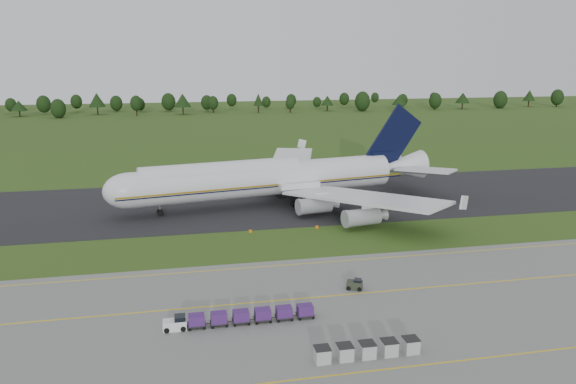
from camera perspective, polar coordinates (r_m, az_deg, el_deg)
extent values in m
plane|color=#2D4916|center=(93.17, -2.36, -5.36)|extent=(600.00, 600.00, 0.00)
cube|color=slate|center=(62.62, 2.87, -15.31)|extent=(300.00, 52.00, 0.06)
cube|color=black|center=(119.72, -4.53, -1.04)|extent=(300.00, 40.00, 0.08)
cube|color=yellow|center=(73.03, 0.49, -10.83)|extent=(300.00, 0.25, 0.01)
cube|color=yellow|center=(57.61, 4.43, -18.09)|extent=(300.00, 0.20, 0.01)
cube|color=yellow|center=(83.89, -1.24, -7.50)|extent=(120.00, 0.20, 0.01)
cylinder|color=black|center=(321.85, -25.60, 7.20)|extent=(0.70, 0.70, 2.94)
cone|color=#1D3613|center=(321.51, -25.67, 7.92)|extent=(8.14, 8.14, 5.23)
cylinder|color=black|center=(306.66, -22.26, 7.27)|extent=(0.70, 0.70, 3.04)
sphere|color=#1D3613|center=(306.38, -22.31, 7.85)|extent=(7.45, 7.45, 7.45)
cylinder|color=black|center=(316.78, -18.77, 7.83)|extent=(0.70, 0.70, 4.11)
cone|color=#1D3613|center=(316.32, -18.85, 8.86)|extent=(8.71, 8.71, 7.31)
cylinder|color=black|center=(304.77, -15.12, 7.89)|extent=(0.70, 0.70, 4.24)
sphere|color=#1D3613|center=(304.40, -15.17, 8.70)|extent=(6.13, 6.13, 6.13)
cylinder|color=black|center=(306.16, -10.62, 8.12)|extent=(0.70, 0.70, 3.99)
cone|color=#1D3613|center=(305.70, -10.66, 9.16)|extent=(8.87, 8.87, 7.09)
cylinder|color=black|center=(313.76, -7.61, 8.32)|extent=(0.70, 0.70, 3.47)
sphere|color=#1D3613|center=(313.45, -7.63, 8.97)|extent=(5.81, 5.81, 5.81)
cylinder|color=black|center=(311.36, -3.02, 8.40)|extent=(0.70, 0.70, 3.76)
cone|color=#1D3613|center=(310.93, -3.03, 9.36)|extent=(5.42, 5.42, 6.68)
cylinder|color=black|center=(311.88, 0.23, 8.39)|extent=(0.70, 0.70, 3.27)
sphere|color=#1D3613|center=(311.59, 0.23, 9.00)|extent=(5.00, 5.00, 5.00)
cylinder|color=black|center=(321.51, 4.01, 8.50)|extent=(0.70, 0.70, 3.11)
cone|color=#1D3613|center=(321.15, 4.02, 9.27)|extent=(7.24, 7.24, 5.53)
cylinder|color=black|center=(322.72, 7.55, 8.47)|extent=(0.70, 0.70, 3.57)
sphere|color=#1D3613|center=(322.41, 7.57, 9.12)|extent=(8.53, 8.53, 8.53)
cylinder|color=black|center=(328.73, 11.21, 8.40)|extent=(0.70, 0.70, 3.21)
cone|color=#1D3613|center=(328.37, 11.24, 9.17)|extent=(8.33, 8.33, 5.71)
cylinder|color=black|center=(340.81, 14.70, 8.40)|extent=(0.70, 0.70, 3.28)
sphere|color=#1D3613|center=(340.55, 14.73, 8.96)|extent=(7.13, 7.13, 7.13)
cylinder|color=black|center=(348.93, 17.28, 8.35)|extent=(0.70, 0.70, 3.42)
cone|color=#1D3613|center=(348.58, 17.33, 9.13)|extent=(8.48, 8.48, 6.08)
cylinder|color=black|center=(360.44, 20.72, 8.23)|extent=(0.70, 0.70, 3.28)
sphere|color=#1D3613|center=(360.18, 20.76, 8.76)|extent=(8.06, 8.06, 8.06)
cylinder|color=black|center=(377.69, 23.24, 8.25)|extent=(0.70, 0.70, 3.67)
cone|color=#1D3613|center=(377.33, 23.32, 9.02)|extent=(7.27, 7.27, 6.53)
cylinder|color=black|center=(385.09, 25.62, 8.10)|extent=(0.70, 0.70, 3.72)
sphere|color=#1D3613|center=(384.83, 25.68, 8.67)|extent=(7.50, 7.50, 7.50)
cylinder|color=silver|center=(116.20, -2.28, 1.32)|extent=(55.53, 16.37, 6.85)
cylinder|color=silver|center=(113.13, -6.83, 1.73)|extent=(32.78, 10.90, 5.34)
sphere|color=silver|center=(110.41, -15.91, 0.14)|extent=(6.85, 6.85, 6.85)
cone|color=silver|center=(130.46, 11.46, 2.63)|extent=(11.44, 8.23, 6.51)
cube|color=#BC921C|center=(113.16, -1.69, 0.69)|extent=(59.96, 10.68, 0.33)
cube|color=silver|center=(105.39, 7.63, -0.56)|extent=(26.73, 31.75, 0.52)
cube|color=silver|center=(137.45, 0.24, 2.90)|extent=(18.04, 33.72, 0.52)
cylinder|color=gray|center=(108.19, 2.68, -1.38)|extent=(7.09, 4.16, 3.04)
cylinder|color=gray|center=(101.20, 7.50, -2.55)|extent=(7.09, 4.16, 3.04)
cylinder|color=gray|center=(129.77, -1.67, 1.17)|extent=(7.09, 4.16, 3.04)
cylinder|color=gray|center=(140.93, -1.37, 2.18)|extent=(7.09, 4.16, 3.04)
cube|color=black|center=(128.15, 10.70, 5.38)|extent=(13.75, 2.94, 15.28)
cube|color=silver|center=(125.43, 13.78, 2.21)|extent=(12.17, 12.69, 0.43)
cube|color=silver|center=(137.07, 10.35, 3.33)|extent=(9.48, 13.43, 0.43)
cylinder|color=slate|center=(112.15, -12.86, -1.83)|extent=(0.34, 0.34, 2.09)
cylinder|color=black|center=(112.27, -12.85, -2.04)|extent=(1.37, 1.06, 1.24)
cylinder|color=slate|center=(115.35, 1.13, -1.05)|extent=(0.34, 0.34, 2.09)
cylinder|color=black|center=(115.46, 1.13, -1.26)|extent=(1.37, 1.06, 1.24)
cylinder|color=slate|center=(123.05, -0.41, -0.11)|extent=(0.34, 0.34, 2.09)
cylinder|color=black|center=(123.15, -0.41, -0.30)|extent=(1.37, 1.06, 1.24)
cube|color=silver|center=(66.72, -11.43, -13.08)|extent=(2.66, 1.43, 1.12)
cylinder|color=black|center=(66.22, -12.23, -13.59)|extent=(0.61, 0.22, 0.61)
cube|color=black|center=(66.83, -9.26, -13.14)|extent=(2.04, 1.53, 0.12)
cube|color=#3D1C5C|center=(66.56, -9.29, -12.66)|extent=(1.84, 1.43, 1.12)
cylinder|color=black|center=(66.26, -9.96, -13.59)|extent=(0.35, 0.15, 0.35)
cube|color=black|center=(66.94, -7.02, -13.01)|extent=(2.04, 1.53, 0.12)
cube|color=#3D1C5C|center=(66.67, -7.04, -12.54)|extent=(1.84, 1.43, 1.12)
cylinder|color=black|center=(66.34, -7.69, -13.47)|extent=(0.35, 0.15, 0.35)
cube|color=black|center=(67.14, -4.79, -12.86)|extent=(2.04, 1.53, 0.12)
cube|color=#3D1C5C|center=(66.87, -4.81, -12.39)|extent=(1.84, 1.43, 1.12)
cylinder|color=black|center=(66.51, -5.43, -13.32)|extent=(0.35, 0.15, 0.35)
cube|color=black|center=(67.45, -2.59, -12.70)|extent=(2.04, 1.53, 0.12)
cube|color=#3D1C5C|center=(67.18, -2.59, -12.23)|extent=(1.84, 1.43, 1.12)
cylinder|color=black|center=(66.79, -3.20, -13.16)|extent=(0.35, 0.15, 0.35)
cube|color=black|center=(67.84, -0.40, -12.52)|extent=(2.04, 1.53, 0.12)
cube|color=#3D1C5C|center=(67.57, -0.40, -12.05)|extent=(1.84, 1.43, 1.12)
cylinder|color=black|center=(67.16, -0.98, -12.98)|extent=(0.35, 0.15, 0.35)
cube|color=black|center=(68.33, 1.75, -12.32)|extent=(2.04, 1.53, 0.12)
cube|color=#3D1C5C|center=(68.07, 1.75, -11.86)|extent=(1.84, 1.43, 1.12)
cylinder|color=black|center=(67.62, 1.20, -12.78)|extent=(0.35, 0.15, 0.35)
cylinder|color=black|center=(66.84, -11.42, -13.28)|extent=(0.61, 0.22, 0.61)
cube|color=#282F21|center=(76.27, 6.78, -9.37)|extent=(2.38, 1.98, 1.13)
cylinder|color=black|center=(75.63, 6.40, -9.80)|extent=(0.58, 0.21, 0.58)
cylinder|color=black|center=(77.13, 7.15, -9.34)|extent=(0.58, 0.21, 0.58)
cube|color=#A8A8A8|center=(59.36, 3.50, -16.20)|extent=(1.52, 1.52, 1.52)
cube|color=black|center=(58.97, 3.51, -15.52)|extent=(1.61, 1.61, 0.08)
cube|color=#A8A8A8|center=(59.96, 5.80, -15.92)|extent=(1.52, 1.52, 1.52)
cube|color=black|center=(59.58, 5.82, -15.25)|extent=(1.61, 1.61, 0.08)
cube|color=#A8A8A8|center=(60.65, 8.05, -15.62)|extent=(1.52, 1.52, 1.52)
cube|color=black|center=(60.27, 8.07, -14.96)|extent=(1.61, 1.61, 0.08)
cube|color=#A8A8A8|center=(61.43, 10.24, -15.30)|extent=(1.52, 1.52, 1.52)
cube|color=black|center=(61.05, 10.27, -14.65)|extent=(1.61, 1.61, 0.08)
cube|color=#A8A8A8|center=(62.29, 12.36, -14.98)|extent=(1.52, 1.52, 1.52)
cube|color=black|center=(61.92, 12.40, -14.33)|extent=(1.61, 1.61, 0.08)
cube|color=orange|center=(99.15, -3.84, -4.01)|extent=(0.50, 0.12, 0.60)
cube|color=black|center=(99.24, -3.84, -4.16)|extent=(0.30, 0.30, 0.04)
cube|color=orange|center=(101.39, 2.95, -3.59)|extent=(0.50, 0.12, 0.60)
cube|color=black|center=(101.47, 2.95, -3.74)|extent=(0.30, 0.30, 0.04)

